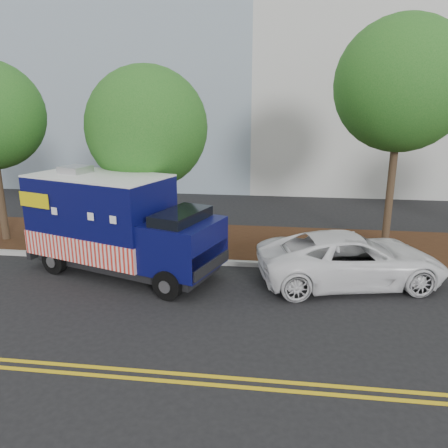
# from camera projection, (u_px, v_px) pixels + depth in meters

# --- Properties ---
(ground) EXTENTS (120.00, 120.00, 0.00)m
(ground) POSITION_uv_depth(u_px,v_px,m) (153.00, 279.00, 12.88)
(ground) COLOR black
(ground) RESTS_ON ground
(curb) EXTENTS (120.00, 0.18, 0.15)m
(curb) POSITION_uv_depth(u_px,v_px,m) (165.00, 260.00, 14.19)
(curb) COLOR #9E9E99
(curb) RESTS_ON ground
(mulch_strip) EXTENTS (120.00, 4.00, 0.15)m
(mulch_strip) POSITION_uv_depth(u_px,v_px,m) (180.00, 240.00, 16.20)
(mulch_strip) COLOR black
(mulch_strip) RESTS_ON ground
(centerline_near) EXTENTS (120.00, 0.10, 0.01)m
(centerline_near) POSITION_uv_depth(u_px,v_px,m) (89.00, 367.00, 8.64)
(centerline_near) COLOR gold
(centerline_near) RESTS_ON ground
(centerline_far) EXTENTS (120.00, 0.10, 0.01)m
(centerline_far) POSITION_uv_depth(u_px,v_px,m) (84.00, 374.00, 8.40)
(centerline_far) COLOR gold
(centerline_far) RESTS_ON ground
(tree_b) EXTENTS (4.05, 4.05, 6.23)m
(tree_b) POSITION_uv_depth(u_px,v_px,m) (147.00, 128.00, 14.48)
(tree_b) COLOR #38281C
(tree_b) RESTS_ON ground
(tree_c) EXTENTS (4.34, 4.34, 7.73)m
(tree_c) POSITION_uv_depth(u_px,v_px,m) (401.00, 85.00, 14.11)
(tree_c) COLOR #38281C
(tree_c) RESTS_ON ground
(sign_post) EXTENTS (0.06, 0.06, 2.40)m
(sign_post) POSITION_uv_depth(u_px,v_px,m) (73.00, 219.00, 14.72)
(sign_post) COLOR #473828
(sign_post) RESTS_ON ground
(food_truck) EXTENTS (6.35, 3.97, 3.16)m
(food_truck) POSITION_uv_depth(u_px,v_px,m) (116.00, 226.00, 13.09)
(food_truck) COLOR black
(food_truck) RESTS_ON ground
(white_car) EXTENTS (5.67, 3.50, 1.46)m
(white_car) POSITION_uv_depth(u_px,v_px,m) (351.00, 259.00, 12.42)
(white_car) COLOR white
(white_car) RESTS_ON ground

